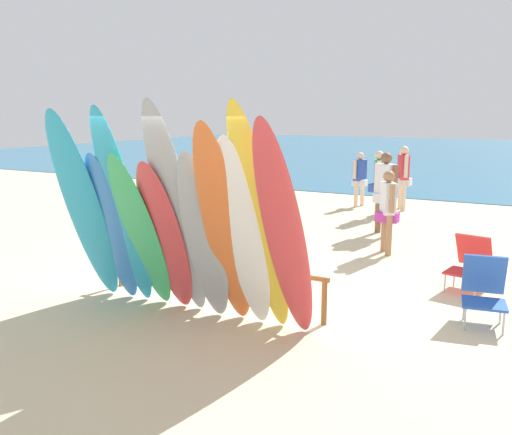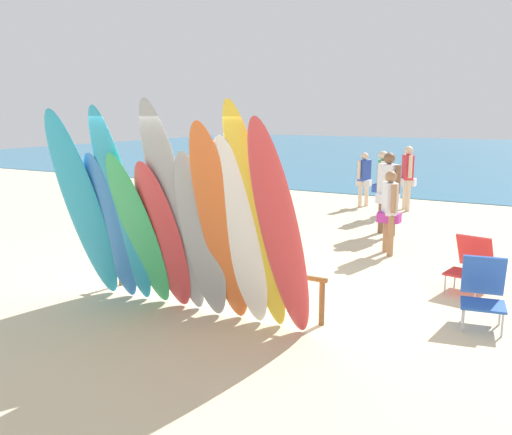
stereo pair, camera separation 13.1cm
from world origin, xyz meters
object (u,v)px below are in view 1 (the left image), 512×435
Objects in this scene: surfboard_blue_1 at (112,229)px; surfboard_grey_5 at (176,213)px; surfboard_green_3 at (141,233)px; surfboard_red_10 at (285,236)px; beach_chair_blue at (470,261)px; surfboard_grey_6 at (204,239)px; surfboard_teal_0 at (84,209)px; beachgoer_near_rack at (378,179)px; surfboard_teal_2 at (123,210)px; surfboard_rack at (212,269)px; surfboard_white_8 at (244,237)px; surfboard_yellow_9 at (260,224)px; surfboard_orange_7 at (224,229)px; beachgoer_midbeach at (385,188)px; beachgoer_photographing at (360,175)px; beach_chair_red at (484,288)px; beachgoer_by_water at (403,173)px; surfboard_red_4 at (165,238)px.

surfboard_blue_1 is 1.13m from surfboard_grey_5.
surfboard_red_10 reaches higher than surfboard_green_3.
beach_chair_blue is (3.02, 2.96, -0.93)m from surfboard_grey_5.
surfboard_grey_5 is at bearing -173.80° from surfboard_grey_6.
surfboard_teal_0 reaches higher than beachgoer_near_rack.
surfboard_teal_2 is at bearing -163.80° from surfboard_green_3.
surfboard_grey_5 reaches higher than surfboard_teal_2.
surfboard_rack is 1.22× the size of surfboard_red_10.
surfboard_white_8 is 3.07× the size of beach_chair_blue.
surfboard_red_10 is at bearing -9.21° from surfboard_grey_6.
surfboard_yellow_9 is (1.13, -0.76, 0.86)m from surfboard_rack.
surfboard_blue_1 is 2.70× the size of beach_chair_blue.
surfboard_grey_5 is at bearing -5.74° from surfboard_blue_1.
surfboard_rack is at bearing 126.73° from surfboard_orange_7.
beachgoer_midbeach is at bearing 81.33° from surfboard_green_3.
beachgoer_midbeach reaches higher than beach_chair_blue.
surfboard_red_10 reaches higher than beach_chair_blue.
surfboard_grey_5 is 1.93× the size of beachgoer_photographing.
beachgoer_near_rack is (0.29, 7.83, -0.42)m from surfboard_grey_5.
surfboard_grey_5 is at bearing -162.27° from beach_chair_red.
beach_chair_blue is at bearing 48.42° from beachgoer_photographing.
surfboard_orange_7 is 0.49m from surfboard_yellow_9.
surfboard_white_8 reaches higher than beach_chair_red.
surfboard_blue_1 is 2.61× the size of beach_chair_red.
beach_chair_blue is (4.10, 2.90, -0.61)m from surfboard_blue_1.
surfboard_teal_0 is 0.58m from surfboard_teal_2.
surfboard_rack is at bearing 162.09° from beachgoer_near_rack.
surfboard_green_3 is at bearing 18.29° from beachgoer_photographing.
surfboard_orange_7 is 9.22m from beachgoer_by_water.
surfboard_grey_5 is at bearing 161.99° from beachgoer_near_rack.
surfboard_rack is 1.26× the size of surfboard_orange_7.
surfboard_red_10 is at bearing -5.43° from surfboard_teal_2.
surfboard_orange_7 reaches higher than surfboard_red_4.
surfboard_grey_5 reaches higher than surfboard_teal_0.
surfboard_red_4 is 1.30× the size of beachgoer_near_rack.
beachgoer_midbeach is 5.00m from beach_chair_red.
surfboard_blue_1 is 7.90m from beachgoer_near_rack.
surfboard_teal_2 reaches higher than beach_chair_red.
beachgoer_by_water is at bearing 77.09° from surfboard_blue_1.
surfboard_blue_1 is at bearing 178.97° from surfboard_grey_6.
surfboard_red_4 is 0.78× the size of surfboard_red_10.
surfboard_white_8 is at bearing -114.12° from beach_chair_blue.
surfboard_rack is at bearing 88.06° from surfboard_grey_5.
surfboard_teal_0 reaches higher than beachgoer_midbeach.
surfboard_grey_6 reaches higher than beachgoer_photographing.
surfboard_red_4 is 0.95× the size of surfboard_grey_6.
surfboard_red_10 reaches higher than surfboard_blue_1.
beachgoer_midbeach is 2.15× the size of beach_chair_blue.
beachgoer_midbeach is at bearing 64.00° from surfboard_teal_0.
surfboard_rack is 0.94m from surfboard_grey_6.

